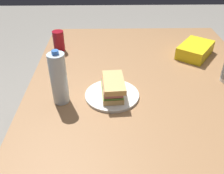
{
  "coord_description": "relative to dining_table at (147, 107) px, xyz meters",
  "views": [
    {
      "loc": [
        0.94,
        -0.19,
        1.43
      ],
      "look_at": [
        0.02,
        -0.17,
        0.81
      ],
      "focal_mm": 40.29,
      "sensor_mm": 36.0,
      "label": 1
    }
  ],
  "objects": [
    {
      "name": "water_bottle_tall",
      "position": [
        0.05,
        -0.39,
        0.2
      ],
      "size": [
        0.07,
        0.07,
        0.24
      ],
      "color": "silver",
      "rests_on": "dining_table"
    },
    {
      "name": "chip_bag",
      "position": [
        -0.37,
        0.32,
        0.12
      ],
      "size": [
        0.27,
        0.26,
        0.07
      ],
      "primitive_type": "cube",
      "rotation": [
        0.0,
        0.0,
        2.51
      ],
      "color": "yellow",
      "rests_on": "dining_table"
    },
    {
      "name": "paper_plate",
      "position": [
        0.02,
        -0.17,
        0.09
      ],
      "size": [
        0.24,
        0.24,
        0.01
      ],
      "primitive_type": "cylinder",
      "color": "white",
      "rests_on": "dining_table"
    },
    {
      "name": "dining_table",
      "position": [
        0.0,
        0.0,
        0.0
      ],
      "size": [
        1.61,
        1.14,
        0.76
      ],
      "color": "#9E7047",
      "rests_on": "ground_plane"
    },
    {
      "name": "soda_can_red",
      "position": [
        -0.45,
        -0.48,
        0.14
      ],
      "size": [
        0.07,
        0.07,
        0.12
      ],
      "primitive_type": "cylinder",
      "color": "maroon",
      "rests_on": "dining_table"
    },
    {
      "name": "sandwich",
      "position": [
        0.03,
        -0.17,
        0.13
      ],
      "size": [
        0.19,
        0.11,
        0.08
      ],
      "color": "#DBB26B",
      "rests_on": "paper_plate"
    }
  ]
}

